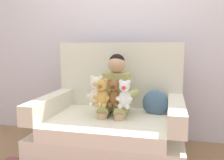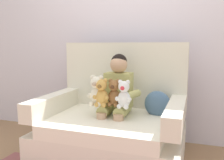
{
  "view_description": "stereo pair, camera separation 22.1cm",
  "coord_description": "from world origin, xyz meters",
  "px_view_note": "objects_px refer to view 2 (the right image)",
  "views": [
    {
      "loc": [
        0.53,
        -2.19,
        1.1
      ],
      "look_at": [
        0.02,
        -0.05,
        0.79
      ],
      "focal_mm": 39.36,
      "sensor_mm": 36.0,
      "label": 1
    },
    {
      "loc": [
        0.74,
        -2.13,
        1.1
      ],
      "look_at": [
        0.02,
        -0.05,
        0.79
      ],
      "focal_mm": 39.36,
      "sensor_mm": 36.0,
      "label": 2
    }
  ],
  "objects_px": {
    "plush_brown": "(114,93)",
    "plush_white": "(124,95)",
    "plush_honey": "(102,93)",
    "plush_cream": "(97,91)",
    "armchair": "(114,125)",
    "seated_child": "(117,92)",
    "throw_pillow": "(158,104)"
  },
  "relations": [
    {
      "from": "plush_honey",
      "to": "plush_cream",
      "type": "bearing_deg",
      "value": 160.78
    },
    {
      "from": "armchair",
      "to": "plush_white",
      "type": "bearing_deg",
      "value": -45.53
    },
    {
      "from": "plush_honey",
      "to": "plush_brown",
      "type": "xyz_separation_m",
      "value": [
        0.1,
        0.05,
        -0.0
      ]
    },
    {
      "from": "plush_white",
      "to": "seated_child",
      "type": "bearing_deg",
      "value": 145.23
    },
    {
      "from": "seated_child",
      "to": "plush_honey",
      "type": "height_order",
      "value": "seated_child"
    },
    {
      "from": "armchair",
      "to": "plush_honey",
      "type": "bearing_deg",
      "value": -112.58
    },
    {
      "from": "plush_honey",
      "to": "throw_pillow",
      "type": "distance_m",
      "value": 0.56
    },
    {
      "from": "plush_cream",
      "to": "plush_brown",
      "type": "distance_m",
      "value": 0.16
    },
    {
      "from": "seated_child",
      "to": "throw_pillow",
      "type": "xyz_separation_m",
      "value": [
        0.38,
        0.1,
        -0.11
      ]
    },
    {
      "from": "armchair",
      "to": "plush_honey",
      "type": "distance_m",
      "value": 0.38
    },
    {
      "from": "seated_child",
      "to": "plush_brown",
      "type": "height_order",
      "value": "seated_child"
    },
    {
      "from": "plush_white",
      "to": "plush_cream",
      "type": "relative_size",
      "value": 0.9
    },
    {
      "from": "armchair",
      "to": "plush_cream",
      "type": "xyz_separation_m",
      "value": [
        -0.12,
        -0.14,
        0.35
      ]
    },
    {
      "from": "plush_cream",
      "to": "throw_pillow",
      "type": "bearing_deg",
      "value": 40.08
    },
    {
      "from": "plush_brown",
      "to": "plush_white",
      "type": "bearing_deg",
      "value": -41.27
    },
    {
      "from": "plush_white",
      "to": "plush_honey",
      "type": "relative_size",
      "value": 0.97
    },
    {
      "from": "plush_cream",
      "to": "plush_brown",
      "type": "bearing_deg",
      "value": 24.82
    },
    {
      "from": "plush_cream",
      "to": "throw_pillow",
      "type": "xyz_separation_m",
      "value": [
        0.52,
        0.26,
        -0.14
      ]
    },
    {
      "from": "plush_cream",
      "to": "plush_honey",
      "type": "height_order",
      "value": "plush_cream"
    },
    {
      "from": "armchair",
      "to": "plush_honey",
      "type": "xyz_separation_m",
      "value": [
        -0.06,
        -0.15,
        0.34
      ]
    },
    {
      "from": "seated_child",
      "to": "plush_cream",
      "type": "relative_size",
      "value": 2.91
    },
    {
      "from": "armchair",
      "to": "throw_pillow",
      "type": "xyz_separation_m",
      "value": [
        0.4,
        0.12,
        0.21
      ]
    },
    {
      "from": "plush_cream",
      "to": "throw_pillow",
      "type": "relative_size",
      "value": 1.09
    },
    {
      "from": "plush_honey",
      "to": "plush_brown",
      "type": "height_order",
      "value": "plush_honey"
    },
    {
      "from": "plush_white",
      "to": "plush_brown",
      "type": "xyz_separation_m",
      "value": [
        -0.11,
        0.04,
        -0.0
      ]
    },
    {
      "from": "plush_white",
      "to": "plush_honey",
      "type": "distance_m",
      "value": 0.21
    },
    {
      "from": "plush_honey",
      "to": "plush_brown",
      "type": "distance_m",
      "value": 0.11
    },
    {
      "from": "plush_cream",
      "to": "armchair",
      "type": "bearing_deg",
      "value": 62.58
    },
    {
      "from": "armchair",
      "to": "plush_brown",
      "type": "relative_size",
      "value": 5.29
    },
    {
      "from": "seated_child",
      "to": "throw_pillow",
      "type": "relative_size",
      "value": 3.17
    },
    {
      "from": "plush_cream",
      "to": "plush_honey",
      "type": "distance_m",
      "value": 0.06
    },
    {
      "from": "armchair",
      "to": "plush_white",
      "type": "xyz_separation_m",
      "value": [
        0.15,
        -0.15,
        0.34
      ]
    }
  ]
}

